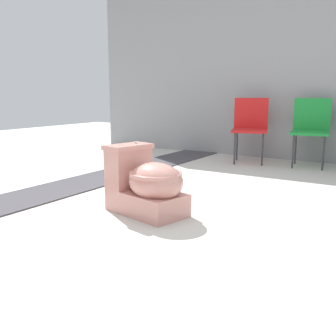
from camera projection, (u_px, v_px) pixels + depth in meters
ground_plane at (157, 213)px, 2.97m from camera, size 14.00×14.00×0.00m
gravel_strip at (87, 182)px, 4.01m from camera, size 0.56×8.00×0.01m
building_wall at (323, 61)px, 5.04m from camera, size 7.00×0.20×2.60m
toilet at (147, 185)px, 2.94m from camera, size 0.70×0.50×0.52m
folding_chair_left at (250, 123)px, 5.14m from camera, size 0.55×0.55×0.83m
folding_chair_middle at (311, 125)px, 4.84m from camera, size 0.51×0.51×0.83m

